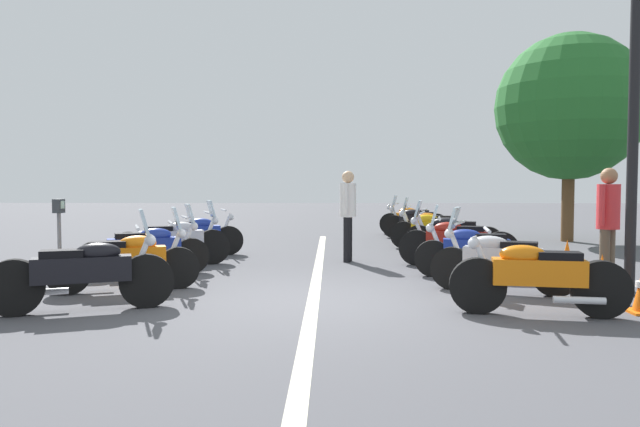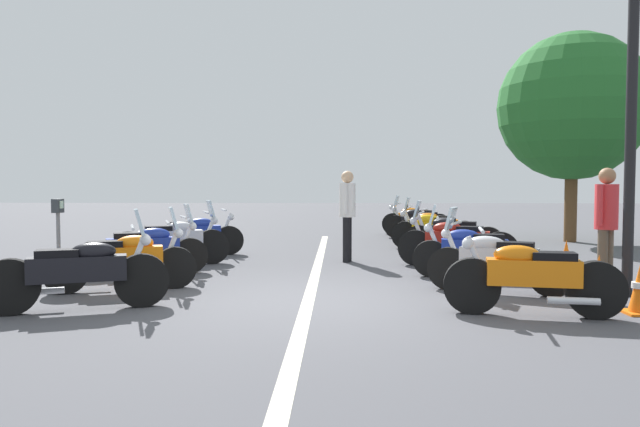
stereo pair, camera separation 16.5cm
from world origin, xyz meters
TOP-DOWN VIEW (x-y plane):
  - ground_plane at (0.00, 0.00)m, footprint 80.00×80.00m
  - lane_centre_stripe at (2.65, 0.00)m, footprint 13.83×0.16m
  - motorcycle_left_row_0 at (-0.69, 2.71)m, footprint 0.96×2.04m
  - motorcycle_left_row_1 at (0.64, 2.66)m, footprint 0.93×2.01m
  - motorcycle_left_row_2 at (2.08, 2.84)m, footprint 1.03×2.03m
  - motorcycle_left_row_3 at (3.27, 2.71)m, footprint 1.01×2.09m
  - motorcycle_left_row_4 at (4.77, 2.69)m, footprint 0.93×2.10m
  - motorcycle_right_row_0 at (-0.82, -2.61)m, footprint 0.74×2.01m
  - motorcycle_right_row_1 at (0.63, -2.60)m, footprint 0.99×1.91m
  - motorcycle_right_row_2 at (1.97, -2.56)m, footprint 0.74×1.98m
  - motorcycle_right_row_3 at (3.27, -2.55)m, footprint 0.86×2.15m
  - motorcycle_right_row_4 at (4.83, -2.78)m, footprint 0.93×2.00m
  - motorcycle_right_row_5 at (6.23, -2.64)m, footprint 0.78×2.05m
  - motorcycle_right_row_6 at (7.39, -2.81)m, footprint 0.83×2.05m
  - motorcycle_right_row_7 at (8.99, -2.66)m, footprint 0.82×2.02m
  - motorcycle_right_row_8 at (10.21, -2.70)m, footprint 0.81×2.02m
  - street_lamp_twin_globe at (0.45, -4.32)m, footprint 0.32×1.22m
  - parking_meter at (1.59, 4.07)m, footprint 0.19×0.14m
  - traffic_cone_0 at (0.08, -3.78)m, footprint 0.36×0.36m
  - traffic_cone_1 at (2.11, -4.12)m, footprint 0.36×0.36m
  - bystander_1 at (3.92, -0.56)m, footprint 0.52×0.32m
  - bystander_2 at (1.01, -4.27)m, footprint 0.38×0.42m
  - roadside_tree_0 at (8.19, -6.53)m, footprint 3.84×3.84m

SIDE VIEW (x-z plane):
  - ground_plane at x=0.00m, z-range 0.00..0.00m
  - lane_centre_stripe at x=2.65m, z-range 0.00..0.01m
  - traffic_cone_0 at x=0.08m, z-range -0.02..0.60m
  - traffic_cone_1 at x=2.11m, z-range -0.02..0.60m
  - motorcycle_left_row_4 at x=4.77m, z-range -0.04..0.95m
  - motorcycle_right_row_2 at x=1.97m, z-range -0.14..1.05m
  - motorcycle_left_row_2 at x=2.08m, z-range -0.14..1.05m
  - motorcycle_right_row_5 at x=6.23m, z-range -0.04..0.96m
  - motorcycle_left_row_1 at x=0.64m, z-range -0.14..1.06m
  - motorcycle_right_row_8 at x=10.21m, z-range -0.04..0.96m
  - motorcycle_right_row_6 at x=7.39m, z-range -0.14..1.06m
  - motorcycle_right_row_4 at x=4.83m, z-range -0.04..0.96m
  - motorcycle_right_row_1 at x=0.63m, z-range -0.14..1.06m
  - motorcycle_right_row_0 at x=-0.82m, z-range -0.04..0.97m
  - motorcycle_right_row_7 at x=8.99m, z-range -0.14..1.08m
  - motorcycle_left_row_3 at x=3.27m, z-range -0.14..1.08m
  - motorcycle_left_row_0 at x=-0.69m, z-range -0.14..1.08m
  - motorcycle_right_row_3 at x=3.27m, z-range -0.14..1.09m
  - parking_meter at x=1.59m, z-range 0.25..1.54m
  - bystander_2 at x=1.01m, z-range 0.16..1.92m
  - bystander_1 at x=3.92m, z-range 0.16..1.94m
  - roadside_tree_0 at x=8.19m, z-range 0.81..6.28m
  - street_lamp_twin_globe at x=0.45m, z-range 0.93..6.24m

